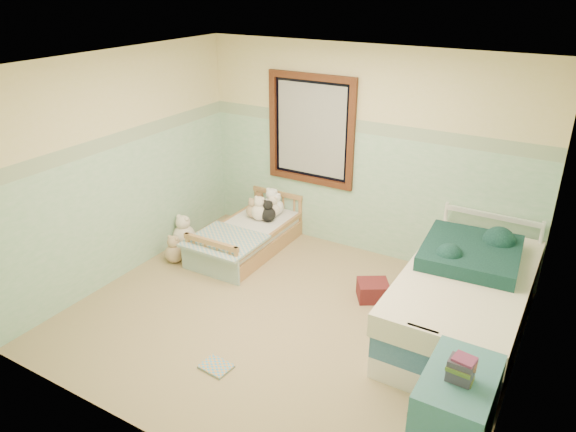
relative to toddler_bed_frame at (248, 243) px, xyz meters
The scene contains 30 objects.
floor 1.59m from the toddler_bed_frame, 41.44° to the right, with size 4.20×3.60×0.02m, color #917B57.
ceiling 2.89m from the toddler_bed_frame, 41.44° to the right, with size 4.20×3.60×0.02m, color silver.
wall_back 1.82m from the toddler_bed_frame, 32.24° to the left, with size 4.20×0.04×2.50m, color #D3CA85.
wall_front 3.30m from the toddler_bed_frame, 67.35° to the right, with size 4.20×0.04×2.50m, color #D3CA85.
wall_left 1.81m from the toddler_bed_frame, 130.94° to the right, with size 0.04×3.60×2.50m, color #D3CA85.
wall_right 3.64m from the toddler_bed_frame, 17.70° to the right, with size 0.04×3.60×2.50m, color #D3CA85.
wainscot_mint 1.54m from the toddler_bed_frame, 31.72° to the left, with size 4.20×0.01×1.50m, color #7DB58B.
border_strip 2.03m from the toddler_bed_frame, 31.72° to the left, with size 4.20×0.01×0.15m, color #375F40.
window_frame 1.60m from the toddler_bed_frame, 55.43° to the left, with size 1.16×0.06×1.36m, color #3B170E.
window_blinds 1.61m from the toddler_bed_frame, 55.81° to the left, with size 0.92×0.01×1.12m, color beige.
toddler_bed_frame is the anchor object (origin of this frame).
toddler_mattress 0.16m from the toddler_bed_frame, ahead, with size 0.69×1.44×0.12m, color silver.
patchwork_quilt 0.52m from the toddler_bed_frame, 90.00° to the right, with size 0.82×0.75×0.03m, color #5897B6.
plush_bed_brown 0.61m from the toddler_bed_frame, 106.70° to the left, with size 0.18×0.18×0.18m, color brown.
plush_bed_white 0.61m from the toddler_bed_frame, 84.29° to the left, with size 0.24×0.24×0.24m, color white.
plush_bed_tan 0.43m from the toddler_bed_frame, 109.65° to the left, with size 0.18×0.18×0.18m, color tan.
plush_bed_dark 0.44m from the toddler_bed_frame, 65.10° to the left, with size 0.19×0.19×0.19m, color black.
plush_floor_cream 0.83m from the toddler_bed_frame, 156.96° to the right, with size 0.28×0.28×0.28m, color white.
plush_floor_tan 0.92m from the toddler_bed_frame, 129.56° to the right, with size 0.23×0.23×0.23m, color tan.
twin_bed_frame 2.77m from the toddler_bed_frame, ahead, with size 1.04×2.09×0.22m, color white.
twin_boxspring 2.78m from the toddler_bed_frame, ahead, with size 1.04×2.09×0.22m, color #2E5881.
twin_mattress 2.80m from the toddler_bed_frame, ahead, with size 1.09×2.13×0.22m, color #EBE2C6.
teal_blanket 2.76m from the toddler_bed_frame, ahead, with size 0.89×0.94×0.14m, color black.
dresser 3.60m from the toddler_bed_frame, 32.03° to the right, with size 0.46×0.74×0.74m, color teal.
book_stack 3.70m from the toddler_bed_frame, 32.75° to the right, with size 0.16×0.13×0.16m, color #46292D.
red_pillow 1.80m from the toddler_bed_frame, ahead, with size 0.32×0.28×0.20m, color maroon.
floor_book 2.24m from the toddler_bed_frame, 62.96° to the right, with size 0.27×0.21×0.02m, color gold.
extra_plush_0 0.42m from the toddler_bed_frame, 86.63° to the left, with size 0.22×0.22×0.22m, color white.
extra_plush_1 0.61m from the toddler_bed_frame, 78.98° to the left, with size 0.21×0.21×0.21m, color white.
extra_plush_2 0.55m from the toddler_bed_frame, 77.00° to the left, with size 0.19×0.19×0.19m, color white.
Camera 1 is at (2.29, -3.87, 3.19)m, focal length 33.41 mm.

